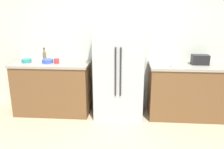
{
  "coord_description": "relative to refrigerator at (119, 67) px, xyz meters",
  "views": [
    {
      "loc": [
        0.23,
        -2.28,
        1.8
      ],
      "look_at": [
        0.03,
        0.45,
        1.03
      ],
      "focal_mm": 36.45,
      "sensor_mm": 36.0,
      "label": 1
    }
  ],
  "objects": [
    {
      "name": "bowl_a",
      "position": [
        -1.62,
        0.01,
        0.09
      ],
      "size": [
        0.17,
        0.17,
        0.06
      ],
      "primitive_type": "cylinder",
      "color": "teal",
      "rests_on": "counter_left"
    },
    {
      "name": "toaster",
      "position": [
        1.36,
        0.07,
        0.14
      ],
      "size": [
        0.27,
        0.16,
        0.17
      ],
      "primitive_type": "cube",
      "color": "black",
      "rests_on": "counter_right"
    },
    {
      "name": "counter_left",
      "position": [
        -1.19,
        0.02,
        -0.41
      ],
      "size": [
        1.34,
        0.62,
        0.93
      ],
      "color": "brown",
      "rests_on": "ground_plane"
    },
    {
      "name": "bottle_a",
      "position": [
        -1.35,
        0.16,
        0.15
      ],
      "size": [
        0.06,
        0.06,
        0.24
      ],
      "color": "brown",
      "rests_on": "counter_left"
    },
    {
      "name": "refrigerator",
      "position": [
        0.0,
        0.0,
        0.0
      ],
      "size": [
        0.82,
        0.64,
        1.74
      ],
      "color": "#B2B5BA",
      "rests_on": "ground_plane"
    },
    {
      "name": "kitchen_back_panel",
      "position": [
        -0.07,
        0.38,
        0.45
      ],
      "size": [
        4.71,
        0.1,
        2.64
      ],
      "primitive_type": "cube",
      "color": "silver",
      "rests_on": "ground_plane"
    },
    {
      "name": "cup_a",
      "position": [
        -1.07,
        -0.03,
        0.1
      ],
      "size": [
        0.09,
        0.09,
        0.08
      ],
      "primitive_type": "cylinder",
      "color": "red",
      "rests_on": "counter_left"
    },
    {
      "name": "cup_b",
      "position": [
        0.88,
        -0.14,
        0.09
      ],
      "size": [
        0.07,
        0.07,
        0.08
      ],
      "primitive_type": "cylinder",
      "color": "white",
      "rests_on": "counter_right"
    },
    {
      "name": "counter_right",
      "position": [
        1.26,
        0.02,
        -0.41
      ],
      "size": [
        1.48,
        0.62,
        0.93
      ],
      "color": "brown",
      "rests_on": "ground_plane"
    },
    {
      "name": "bowl_b",
      "position": [
        -1.24,
        0.0,
        0.09
      ],
      "size": [
        0.19,
        0.19,
        0.06
      ],
      "primitive_type": "cylinder",
      "color": "blue",
      "rests_on": "counter_left"
    }
  ]
}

